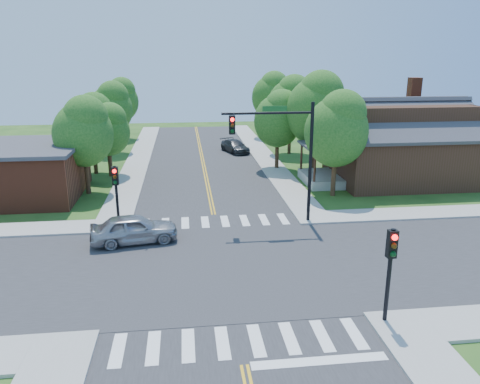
{
  "coord_description": "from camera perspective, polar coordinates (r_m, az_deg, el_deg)",
  "views": [
    {
      "loc": [
        -1.7,
        -20.41,
        9.77
      ],
      "look_at": [
        1.38,
        5.05,
        2.2
      ],
      "focal_mm": 35.0,
      "sensor_mm": 36.0,
      "label": 1
    }
  ],
  "objects": [
    {
      "name": "house_ne",
      "position": [
        39.04,
        18.81,
        6.07
      ],
      "size": [
        13.05,
        8.8,
        7.11
      ],
      "color": "#382113",
      "rests_on": "ground"
    },
    {
      "name": "road_ew",
      "position": [
        22.68,
        -1.96,
        -9.01
      ],
      "size": [
        90.0,
        10.0,
        0.04
      ],
      "primitive_type": "cube",
      "color": "#2D2D30",
      "rests_on": "ground"
    },
    {
      "name": "signal_pole_se",
      "position": [
        17.96,
        17.91,
        -7.72
      ],
      "size": [
        0.34,
        0.42,
        3.8
      ],
      "color": "black",
      "rests_on": "ground"
    },
    {
      "name": "crosswalk_south",
      "position": [
        17.3,
        -0.06,
        -17.75
      ],
      "size": [
        8.85,
        2.0,
        0.01
      ],
      "color": "white",
      "rests_on": "ground"
    },
    {
      "name": "tree_e_a",
      "position": [
        33.24,
        11.85,
        7.75
      ],
      "size": [
        4.44,
        4.22,
        7.55
      ],
      "color": "#382314",
      "rests_on": "ground"
    },
    {
      "name": "tree_e_c",
      "position": [
        47.56,
        6.29,
        10.83
      ],
      "size": [
        4.67,
        4.44,
        7.94
      ],
      "color": "#382314",
      "rests_on": "ground"
    },
    {
      "name": "tree_e_d",
      "position": [
        57.01,
        3.93,
        11.81
      ],
      "size": [
        4.68,
        4.44,
        7.95
      ],
      "color": "#382314",
      "rests_on": "ground"
    },
    {
      "name": "sidewalk_ne",
      "position": [
        41.39,
        18.37,
        2.04
      ],
      "size": [
        40.0,
        40.0,
        0.14
      ],
      "color": "#9E9B93",
      "rests_on": "ground"
    },
    {
      "name": "crosswalk_north",
      "position": [
        28.38,
        -3.06,
        -3.62
      ],
      "size": [
        8.85,
        2.0,
        0.01
      ],
      "color": "white",
      "rests_on": "ground"
    },
    {
      "name": "car_dgrey",
      "position": [
        48.4,
        -0.62,
        5.55
      ],
      "size": [
        4.47,
        5.42,
        1.25
      ],
      "primitive_type": "imported",
      "rotation": [
        0.0,
        0.0,
        0.34
      ],
      "color": "#2B2D30",
      "rests_on": "ground"
    },
    {
      "name": "road_ns",
      "position": [
        22.68,
        -1.96,
        -9.02
      ],
      "size": [
        10.0,
        90.0,
        0.04
      ],
      "primitive_type": "cube",
      "color": "#2D2D30",
      "rests_on": "ground"
    },
    {
      "name": "tree_w_c",
      "position": [
        49.4,
        -15.39,
        10.08
      ],
      "size": [
        4.3,
        4.09,
        7.31
      ],
      "color": "#382314",
      "rests_on": "ground"
    },
    {
      "name": "centerline",
      "position": [
        22.67,
        -1.96,
        -8.97
      ],
      "size": [
        0.3,
        90.0,
        0.01
      ],
      "color": "gold",
      "rests_on": "ground"
    },
    {
      "name": "tree_w_d",
      "position": [
        57.75,
        -14.35,
        10.97
      ],
      "size": [
        4.28,
        4.07,
        7.28
      ],
      "color": "#382314",
      "rests_on": "ground"
    },
    {
      "name": "intersection_patch",
      "position": [
        22.69,
        -1.95,
        -9.07
      ],
      "size": [
        10.2,
        10.2,
        0.06
      ],
      "primitive_type": "cube",
      "color": "#2D2D30",
      "rests_on": "ground"
    },
    {
      "name": "signal_pole_nw",
      "position": [
        27.22,
        -14.89,
        0.74
      ],
      "size": [
        0.34,
        0.42,
        3.8
      ],
      "color": "black",
      "rests_on": "ground"
    },
    {
      "name": "building_nw",
      "position": [
        36.71,
        -26.64,
        2.27
      ],
      "size": [
        10.4,
        8.4,
        3.73
      ],
      "color": "brown",
      "rests_on": "ground"
    },
    {
      "name": "stop_bar",
      "position": [
        16.65,
        9.67,
        -19.75
      ],
      "size": [
        4.6,
        0.45,
        0.09
      ],
      "primitive_type": "cube",
      "color": "white",
      "rests_on": "ground"
    },
    {
      "name": "tree_bldg",
      "position": [
        39.7,
        -15.76,
        7.48
      ],
      "size": [
        3.6,
        3.42,
        6.12
      ],
      "color": "#382314",
      "rests_on": "ground"
    },
    {
      "name": "tree_w_a",
      "position": [
        34.89,
        -18.5,
        7.19
      ],
      "size": [
        4.19,
        3.98,
        7.13
      ],
      "color": "#382314",
      "rests_on": "ground"
    },
    {
      "name": "tree_e_b",
      "position": [
        39.67,
        9.42,
        10.25
      ],
      "size": [
        5.06,
        4.81,
        8.61
      ],
      "color": "#382314",
      "rests_on": "ground"
    },
    {
      "name": "tree_w_b",
      "position": [
        40.94,
        -17.54,
        8.28
      ],
      "size": [
        4.04,
        3.83,
        6.86
      ],
      "color": "#382314",
      "rests_on": "ground"
    },
    {
      "name": "signal_mast_ne",
      "position": [
        27.05,
        5.22,
        5.9
      ],
      "size": [
        5.3,
        0.42,
        7.2
      ],
      "color": "black",
      "rests_on": "ground"
    },
    {
      "name": "tree_house",
      "position": [
        40.77,
        4.75,
        9.06
      ],
      "size": [
        4.11,
        3.9,
        6.98
      ],
      "color": "#382314",
      "rests_on": "ground"
    },
    {
      "name": "car_silver",
      "position": [
        25.7,
        -12.79,
        -4.46
      ],
      "size": [
        3.28,
        5.16,
        1.56
      ],
      "primitive_type": "imported",
      "rotation": [
        0.0,
        0.0,
        1.73
      ],
      "color": "#9FA0A5",
      "rests_on": "ground"
    },
    {
      "name": "ground",
      "position": [
        22.69,
        -1.95,
        -9.07
      ],
      "size": [
        100.0,
        100.0,
        0.0
      ],
      "primitive_type": "plane",
      "color": "#234A17",
      "rests_on": "ground"
    }
  ]
}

